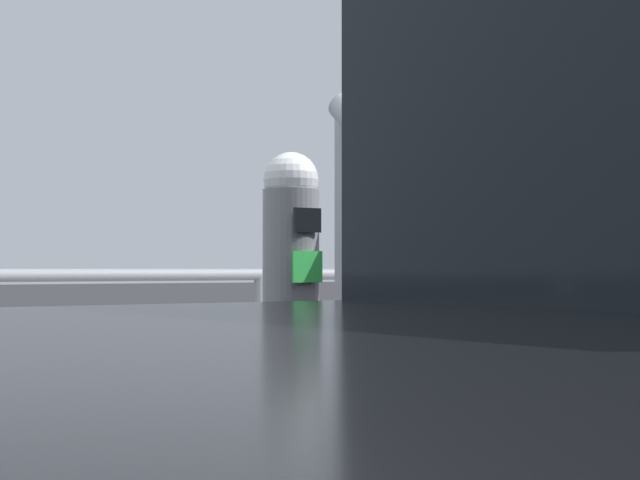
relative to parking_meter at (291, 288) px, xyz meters
The scene contains 3 objects.
parking_meter is the anchor object (origin of this frame).
pedestrian_at_meter 0.55m from the parking_meter, ahead, with size 0.65×0.62×1.80m.
background_railing 2.24m from the parking_meter, 79.78° to the left, with size 24.06×0.06×1.06m.
Camera 1 is at (-2.16, -2.13, 1.19)m, focal length 59.42 mm.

